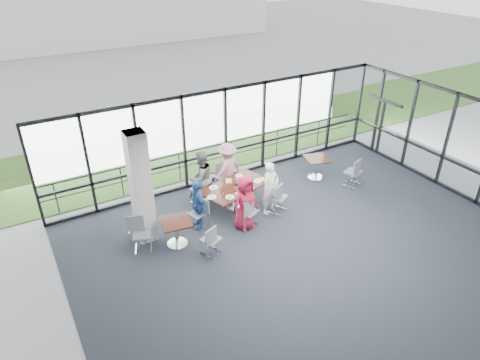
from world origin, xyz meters
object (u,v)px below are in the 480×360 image
chair_main_nr (278,197)px  chair_main_fr (223,177)px  diner_end (197,204)px  side_table_left (176,225)px  chair_main_nl (248,211)px  chair_main_fl (200,189)px  diner_far_right (228,168)px  main_table (235,189)px  structural_column (141,188)px  diner_near_left (245,203)px  diner_far_left (201,178)px  chair_spare_lb (142,235)px  diner_near_right (270,188)px  chair_spare_r (353,172)px  side_table_right (317,161)px  chair_main_end (198,214)px  chair_spare_la (211,239)px

chair_main_nr → chair_main_fr: (-0.78, 2.04, -0.06)m
diner_end → chair_main_nr: diner_end is taller
side_table_left → chair_main_nl: (2.11, -0.22, -0.13)m
chair_main_fl → chair_main_fr: bearing=171.7°
diner_far_right → chair_main_nr: diner_far_right is taller
main_table → chair_main_fr: 1.22m
structural_column → diner_near_left: (2.61, -0.95, -0.77)m
chair_main_fl → diner_far_left: bearing=93.5°
chair_spare_lb → diner_near_right: bearing=-162.4°
diner_near_right → chair_main_fr: diner_near_right is taller
chair_main_nr → chair_spare_r: size_ratio=1.00×
diner_far_left → chair_spare_lb: bearing=17.2°
diner_near_left → chair_spare_lb: bearing=159.5°
structural_column → diner_end: (1.47, -0.21, -0.85)m
chair_main_nl → chair_main_fr: size_ratio=1.13×
diner_near_left → chair_spare_r: size_ratio=1.67×
chair_main_fr → side_table_right: bearing=158.4°
side_table_left → diner_far_right: 3.15m
diner_far_right → chair_main_end: size_ratio=1.94×
chair_spare_la → diner_end: bearing=56.9°
side_table_left → diner_near_left: diner_near_left is taller
diner_near_right → diner_near_left: bearing=-174.4°
diner_far_left → chair_main_nl: bearing=96.1°
diner_near_left → side_table_left: bearing=162.4°
main_table → chair_main_fl: chair_main_fl is taller
structural_column → chair_spare_la: (1.25, -1.52, -1.15)m
side_table_left → chair_spare_r: chair_spare_r is taller
chair_main_fl → chair_spare_la: 2.62m
diner_far_right → diner_end: bearing=20.4°
chair_spare_r → diner_far_left: bearing=142.2°
chair_main_nl → diner_end: bearing=126.5°
main_table → chair_main_end: 1.50m
structural_column → chair_spare_r: (7.00, -0.65, -1.10)m
side_table_right → chair_spare_lb: size_ratio=1.03×
diner_far_left → diner_far_right: bearing=-179.6°
main_table → side_table_right: 3.37m
chair_main_end → diner_near_left: bearing=41.0°
diner_near_right → chair_main_end: 2.29m
side_table_left → diner_end: 0.99m
side_table_left → chair_spare_r: 6.38m
chair_main_fr → chair_spare_la: (-1.87, -2.84, 0.02)m
side_table_left → diner_far_left: 2.21m
main_table → diner_near_left: 1.14m
main_table → chair_spare_r: size_ratio=2.34×
diner_end → chair_main_end: 0.31m
chair_main_nl → chair_main_nr: bearing=-14.0°
side_table_left → chair_main_nr: (3.28, -0.02, -0.12)m
chair_main_nr → chair_spare_r: same height
structural_column → chair_main_nl: size_ratio=3.25×
side_table_left → diner_near_right: bearing=1.5°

